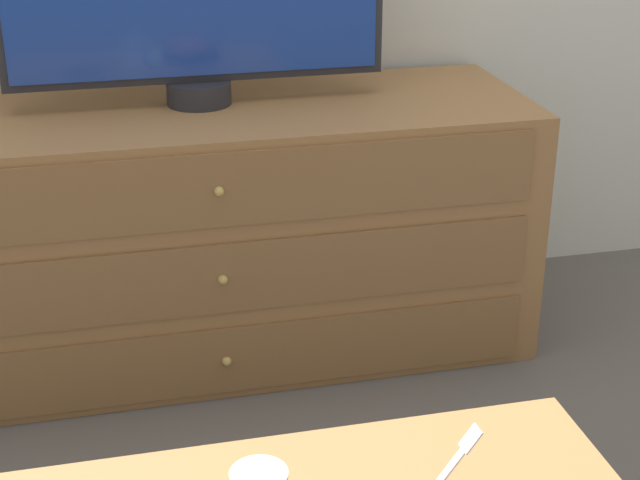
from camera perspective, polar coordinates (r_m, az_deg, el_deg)
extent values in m
plane|color=#56514C|center=(3.03, -4.61, -2.90)|extent=(12.00, 12.00, 0.00)
cube|color=olive|center=(2.60, -6.55, 0.44)|extent=(1.67, 0.56, 0.67)
cube|color=brown|center=(2.45, -5.47, -6.98)|extent=(1.54, 0.01, 0.18)
sphere|color=tan|center=(2.44, -5.45, -7.05)|extent=(0.02, 0.02, 0.02)
cube|color=brown|center=(2.34, -5.68, -2.25)|extent=(1.54, 0.01, 0.18)
sphere|color=tan|center=(2.33, -5.66, -2.32)|extent=(0.02, 0.02, 0.02)
cube|color=brown|center=(2.25, -5.91, 2.88)|extent=(1.54, 0.01, 0.18)
sphere|color=tan|center=(2.24, -5.89, 2.83)|extent=(0.02, 0.02, 0.02)
cylinder|color=#232328|center=(2.52, -7.05, 8.51)|extent=(0.16, 0.16, 0.06)
cube|color=silver|center=(1.30, 8.77, -11.36)|extent=(0.03, 0.03, 0.03)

